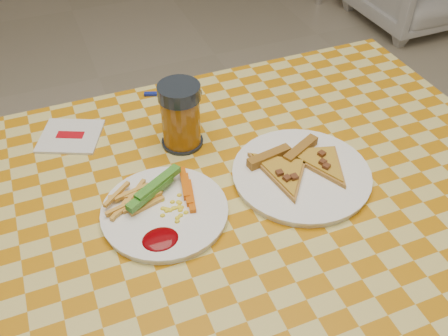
{
  "coord_description": "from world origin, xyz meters",
  "views": [
    {
      "loc": [
        -0.23,
        -0.61,
        1.44
      ],
      "look_at": [
        0.04,
        0.07,
        0.78
      ],
      "focal_mm": 40.0,
      "sensor_mm": 36.0,
      "label": 1
    }
  ],
  "objects": [
    {
      "name": "pizza_slices",
      "position": [
        0.18,
        0.02,
        0.78
      ],
      "size": [
        0.25,
        0.22,
        0.02
      ],
      "color": "#BC763A",
      "rests_on": "plate_right"
    },
    {
      "name": "fork",
      "position": [
        0.03,
        0.38,
        0.76
      ],
      "size": [
        0.14,
        0.06,
        0.01
      ],
      "rotation": [
        0.0,
        0.0,
        -0.34
      ],
      "color": "navy",
      "rests_on": "table"
    },
    {
      "name": "table",
      "position": [
        0.0,
        0.0,
        0.68
      ],
      "size": [
        1.28,
        0.88,
        0.76
      ],
      "color": "silver",
      "rests_on": "ground"
    },
    {
      "name": "plate_right",
      "position": [
        0.18,
        0.01,
        0.76
      ],
      "size": [
        0.34,
        0.34,
        0.01
      ],
      "primitive_type": "cylinder",
      "rotation": [
        0.0,
        0.0,
        0.33
      ],
      "color": "white",
      "rests_on": "table"
    },
    {
      "name": "plate_left",
      "position": [
        -0.1,
        0.01,
        0.76
      ],
      "size": [
        0.29,
        0.29,
        0.01
      ],
      "primitive_type": "cylinder",
      "rotation": [
        0.0,
        0.0,
        -0.36
      ],
      "color": "white",
      "rests_on": "table"
    },
    {
      "name": "napkin",
      "position": [
        -0.23,
        0.31,
        0.76
      ],
      "size": [
        0.16,
        0.16,
        0.01
      ],
      "rotation": [
        0.0,
        0.0,
        -0.42
      ],
      "color": "silver",
      "rests_on": "table"
    },
    {
      "name": "fries_veggies",
      "position": [
        -0.11,
        0.03,
        0.78
      ],
      "size": [
        0.19,
        0.18,
        0.04
      ],
      "color": "gold",
      "rests_on": "plate_left"
    },
    {
      "name": "drink_glass",
      "position": [
        -0.01,
        0.2,
        0.83
      ],
      "size": [
        0.09,
        0.09,
        0.14
      ],
      "color": "black",
      "rests_on": "table"
    }
  ]
}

